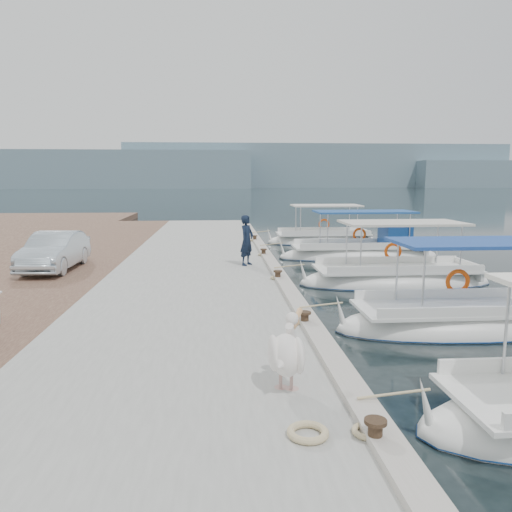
{
  "coord_description": "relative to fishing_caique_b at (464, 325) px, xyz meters",
  "views": [
    {
      "loc": [
        -2.24,
        -14.07,
        3.73
      ],
      "look_at": [
        -1.0,
        2.16,
        1.2
      ],
      "focal_mm": 35.0,
      "sensor_mm": 36.0,
      "label": 1
    }
  ],
  "objects": [
    {
      "name": "ground",
      "position": [
        -3.87,
        2.47,
        -0.12
      ],
      "size": [
        400.0,
        400.0,
        0.0
      ],
      "primitive_type": "plane",
      "color": "black",
      "rests_on": "ground"
    },
    {
      "name": "concrete_quay",
      "position": [
        -6.87,
        7.47,
        0.13
      ],
      "size": [
        6.0,
        40.0,
        0.5
      ],
      "primitive_type": "cube",
      "color": "gray",
      "rests_on": "ground"
    },
    {
      "name": "quay_curb",
      "position": [
        -4.09,
        7.47,
        0.44
      ],
      "size": [
        0.44,
        40.0,
        0.12
      ],
      "primitive_type": "cube",
      "color": "#A9A196",
      "rests_on": "concrete_quay"
    },
    {
      "name": "cobblestone_strip",
      "position": [
        -11.87,
        7.47,
        0.13
      ],
      "size": [
        4.0,
        40.0,
        0.5
      ],
      "primitive_type": "cube",
      "color": "brown",
      "rests_on": "ground"
    },
    {
      "name": "distant_hills",
      "position": [
        25.74,
        203.96,
        7.49
      ],
      "size": [
        330.0,
        60.0,
        18.0
      ],
      "color": "slate",
      "rests_on": "ground"
    },
    {
      "name": "fishing_caique_b",
      "position": [
        0.0,
        0.0,
        0.0
      ],
      "size": [
        6.57,
        2.3,
        2.83
      ],
      "color": "white",
      "rests_on": "ground"
    },
    {
      "name": "fishing_caique_c",
      "position": [
        0.19,
        5.46,
        -0.0
      ],
      "size": [
        6.96,
        2.51,
        2.83
      ],
      "color": "white",
      "rests_on": "ground"
    },
    {
      "name": "fishing_caique_d",
      "position": [
        0.66,
        11.37,
        0.06
      ],
      "size": [
        7.68,
        2.24,
        2.83
      ],
      "color": "white",
      "rests_on": "ground"
    },
    {
      "name": "fishing_caique_e",
      "position": [
        -0.02,
        16.94,
        -0.0
      ],
      "size": [
        6.54,
        2.37,
        2.83
      ],
      "color": "white",
      "rests_on": "ground"
    },
    {
      "name": "mooring_bollards",
      "position": [
        -4.22,
        3.97,
        0.57
      ],
      "size": [
        0.28,
        20.28,
        0.33
      ],
      "color": "black",
      "rests_on": "concrete_quay"
    },
    {
      "name": "pelican",
      "position": [
        -5.08,
        -4.3,
        0.96
      ],
      "size": [
        0.79,
        1.44,
        1.13
      ],
      "color": "tan",
      "rests_on": "concrete_quay"
    },
    {
      "name": "fisherman",
      "position": [
        -5.04,
        6.92,
        1.32
      ],
      "size": [
        0.75,
        0.82,
        1.88
      ],
      "primitive_type": "imported",
      "rotation": [
        0.0,
        0.0,
        0.99
      ],
      "color": "black",
      "rests_on": "concrete_quay"
    },
    {
      "name": "parked_car",
      "position": [
        -11.94,
        6.47,
        1.05
      ],
      "size": [
        1.54,
        4.13,
        1.35
      ],
      "primitive_type": "imported",
      "rotation": [
        0.0,
        0.0,
        -0.03
      ],
      "color": "silver",
      "rests_on": "cobblestone_strip"
    },
    {
      "name": "rope_coil",
      "position": [
        -5.01,
        -5.77,
        0.43
      ],
      "size": [
        0.54,
        0.54,
        0.1
      ],
      "primitive_type": "torus",
      "color": "#C6B284",
      "rests_on": "concrete_quay"
    }
  ]
}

